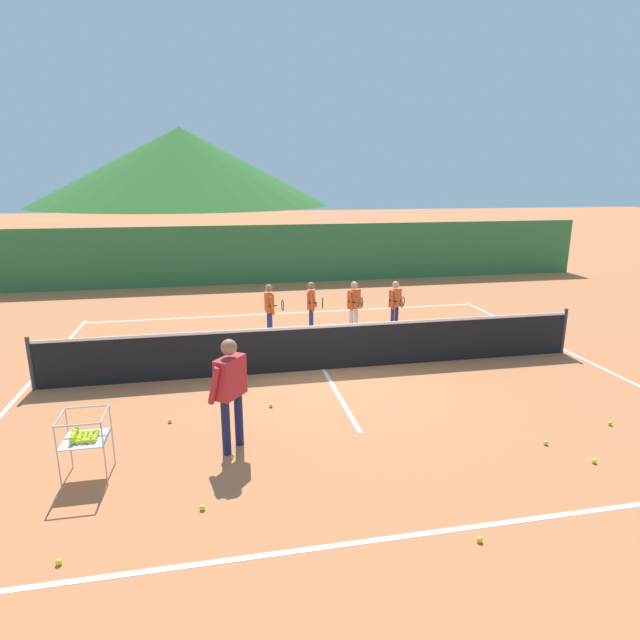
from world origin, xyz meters
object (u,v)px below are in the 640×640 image
at_px(tennis_net, 323,347).
at_px(tennis_ball_4, 202,507).
at_px(ball_cart, 84,437).
at_px(tennis_ball_5, 480,539).
at_px(tennis_ball_1, 546,443).
at_px(tennis_ball_0, 610,423).
at_px(student_2, 354,302).
at_px(tennis_ball_2, 271,405).
at_px(tennis_ball_6, 59,562).
at_px(student_0, 270,306).
at_px(tennis_ball_7, 594,461).
at_px(instructor, 230,384).
at_px(student_3, 395,301).
at_px(student_1, 312,303).
at_px(tennis_ball_3, 170,421).

bearing_deg(tennis_net, tennis_ball_4, -118.41).
height_order(ball_cart, tennis_ball_5, ball_cart).
xyz_separation_m(tennis_ball_1, tennis_ball_4, (-5.07, -0.63, 0.00)).
height_order(tennis_ball_0, tennis_ball_5, same).
xyz_separation_m(student_2, tennis_ball_2, (-2.64, -4.24, -0.78)).
xyz_separation_m(tennis_ball_1, tennis_ball_6, (-6.51, -1.30, 0.00)).
distance_m(student_0, tennis_ball_7, 8.03).
xyz_separation_m(student_2, tennis_ball_1, (1.29, -6.41, -0.78)).
bearing_deg(instructor, student_3, 51.28).
height_order(tennis_ball_1, tennis_ball_7, same).
bearing_deg(tennis_ball_4, tennis_ball_0, 8.86).
distance_m(tennis_ball_0, tennis_ball_7, 1.46).
xyz_separation_m(instructor, tennis_ball_1, (4.64, -0.82, -0.99)).
bearing_deg(tennis_ball_5, tennis_net, 95.92).
relative_size(instructor, tennis_ball_0, 25.09).
height_order(instructor, tennis_ball_6, instructor).
distance_m(tennis_ball_1, tennis_ball_5, 2.75).
bearing_deg(tennis_ball_1, tennis_ball_4, -172.87).
bearing_deg(student_1, tennis_net, -95.30).
distance_m(tennis_ball_5, tennis_ball_6, 4.50).
bearing_deg(tennis_ball_2, tennis_ball_1, -28.95).
bearing_deg(tennis_ball_6, tennis_ball_3, 74.51).
xyz_separation_m(student_3, tennis_ball_5, (-1.86, -8.19, -0.77)).
xyz_separation_m(student_2, tennis_ball_6, (-5.22, -7.71, -0.78)).
bearing_deg(instructor, tennis_net, 56.63).
distance_m(student_1, tennis_ball_7, 7.72).
relative_size(student_1, ball_cart, 1.51).
height_order(tennis_ball_0, tennis_ball_7, same).
bearing_deg(tennis_ball_1, tennis_net, 124.41).
relative_size(tennis_ball_1, tennis_ball_5, 1.00).
height_order(ball_cart, tennis_ball_7, ball_cart).
xyz_separation_m(tennis_ball_0, tennis_ball_3, (-7.05, 1.51, 0.00)).
distance_m(tennis_ball_2, tennis_ball_4, 3.03).
bearing_deg(student_3, tennis_ball_0, -74.88).
height_order(tennis_ball_1, tennis_ball_6, same).
bearing_deg(tennis_ball_3, ball_cart, -123.32).
relative_size(student_2, tennis_ball_6, 19.99).
bearing_deg(student_3, tennis_ball_3, -140.56).
relative_size(student_2, tennis_ball_0, 19.99).
bearing_deg(tennis_ball_5, tennis_ball_0, 32.47).
xyz_separation_m(tennis_ball_1, tennis_ball_5, (-2.05, -1.83, 0.00)).
distance_m(ball_cart, tennis_ball_2, 3.22).
distance_m(tennis_net, ball_cart, 5.22).
height_order(instructor, tennis_ball_0, instructor).
xyz_separation_m(student_2, tennis_ball_7, (1.64, -7.02, -0.78)).
bearing_deg(tennis_net, tennis_ball_2, -127.64).
relative_size(tennis_ball_4, tennis_ball_7, 1.00).
bearing_deg(tennis_ball_7, student_0, 118.65).
bearing_deg(ball_cart, tennis_ball_6, -87.65).
relative_size(student_2, tennis_ball_5, 19.99).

